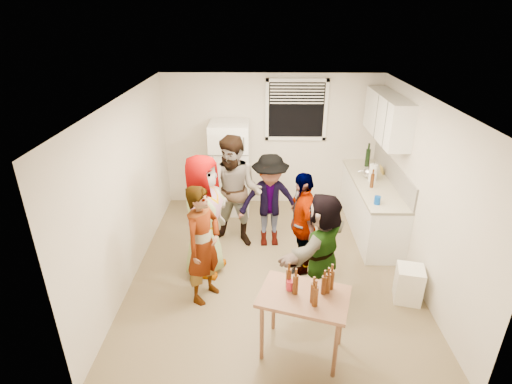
{
  "coord_description": "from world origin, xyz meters",
  "views": [
    {
      "loc": [
        -0.17,
        -4.97,
        3.53
      ],
      "look_at": [
        -0.25,
        0.18,
        1.15
      ],
      "focal_mm": 28.0,
      "sensor_mm": 36.0,
      "label": 1
    }
  ],
  "objects_px": {
    "refrigerator": "(230,168)",
    "guest_black": "(299,269)",
    "guest_back_left": "(236,243)",
    "beer_bottle_table": "(323,293)",
    "guest_orange": "(318,295)",
    "kettle": "(368,178)",
    "guest_back_right": "(269,243)",
    "red_cup": "(290,289)",
    "beer_bottle_counter": "(371,187)",
    "blue_cup": "(377,204)",
    "guest_stripe": "(207,296)",
    "trash_bin": "(409,284)",
    "serving_table": "(301,350)",
    "guest_grey": "(207,269)",
    "wine_bottle": "(367,166)"
  },
  "relations": [
    {
      "from": "refrigerator",
      "to": "guest_black",
      "type": "distance_m",
      "value": 2.4
    },
    {
      "from": "guest_back_left",
      "to": "beer_bottle_table",
      "type": "bearing_deg",
      "value": -50.67
    },
    {
      "from": "guest_back_left",
      "to": "guest_orange",
      "type": "bearing_deg",
      "value": -34.1
    },
    {
      "from": "kettle",
      "to": "guest_back_right",
      "type": "relative_size",
      "value": 0.16
    },
    {
      "from": "beer_bottle_table",
      "to": "guest_back_left",
      "type": "relative_size",
      "value": 0.12
    },
    {
      "from": "beer_bottle_table",
      "to": "guest_orange",
      "type": "distance_m",
      "value": 1.22
    },
    {
      "from": "kettle",
      "to": "red_cup",
      "type": "distance_m",
      "value": 3.23
    },
    {
      "from": "beer_bottle_table",
      "to": "beer_bottle_counter",
      "type": "bearing_deg",
      "value": 66.14
    },
    {
      "from": "blue_cup",
      "to": "guest_stripe",
      "type": "xyz_separation_m",
      "value": [
        -2.43,
        -1.01,
        -0.9
      ]
    },
    {
      "from": "trash_bin",
      "to": "serving_table",
      "type": "bearing_deg",
      "value": -148.59
    },
    {
      "from": "guest_grey",
      "to": "wine_bottle",
      "type": "bearing_deg",
      "value": -37.34
    },
    {
      "from": "beer_bottle_counter",
      "to": "wine_bottle",
      "type": "bearing_deg",
      "value": 81.08
    },
    {
      "from": "serving_table",
      "to": "blue_cup",
      "type": "bearing_deg",
      "value": 57.2
    },
    {
      "from": "blue_cup",
      "to": "serving_table",
      "type": "bearing_deg",
      "value": -122.8
    },
    {
      "from": "guest_grey",
      "to": "guest_orange",
      "type": "xyz_separation_m",
      "value": [
        1.58,
        -0.56,
        0.0
      ]
    },
    {
      "from": "kettle",
      "to": "guest_orange",
      "type": "distance_m",
      "value": 2.42
    },
    {
      "from": "blue_cup",
      "to": "guest_stripe",
      "type": "bearing_deg",
      "value": -157.55
    },
    {
      "from": "trash_bin",
      "to": "guest_orange",
      "type": "bearing_deg",
      "value": 177.04
    },
    {
      "from": "red_cup",
      "to": "guest_back_right",
      "type": "distance_m",
      "value": 2.32
    },
    {
      "from": "blue_cup",
      "to": "guest_back_right",
      "type": "distance_m",
      "value": 1.84
    },
    {
      "from": "wine_bottle",
      "to": "serving_table",
      "type": "relative_size",
      "value": 0.35
    },
    {
      "from": "wine_bottle",
      "to": "red_cup",
      "type": "distance_m",
      "value": 3.76
    },
    {
      "from": "guest_orange",
      "to": "guest_back_right",
      "type": "bearing_deg",
      "value": -115.7
    },
    {
      "from": "wine_bottle",
      "to": "guest_grey",
      "type": "distance_m",
      "value": 3.48
    },
    {
      "from": "kettle",
      "to": "blue_cup",
      "type": "distance_m",
      "value": 1.02
    },
    {
      "from": "serving_table",
      "to": "guest_grey",
      "type": "distance_m",
      "value": 1.98
    },
    {
      "from": "trash_bin",
      "to": "serving_table",
      "type": "distance_m",
      "value": 1.75
    },
    {
      "from": "kettle",
      "to": "wine_bottle",
      "type": "height_order",
      "value": "wine_bottle"
    },
    {
      "from": "beer_bottle_counter",
      "to": "guest_grey",
      "type": "bearing_deg",
      "value": -158.61
    },
    {
      "from": "wine_bottle",
      "to": "trash_bin",
      "type": "height_order",
      "value": "wine_bottle"
    },
    {
      "from": "trash_bin",
      "to": "guest_back_right",
      "type": "distance_m",
      "value": 2.28
    },
    {
      "from": "kettle",
      "to": "guest_grey",
      "type": "height_order",
      "value": "kettle"
    },
    {
      "from": "refrigerator",
      "to": "guest_stripe",
      "type": "relative_size",
      "value": 1.06
    },
    {
      "from": "refrigerator",
      "to": "red_cup",
      "type": "height_order",
      "value": "refrigerator"
    },
    {
      "from": "red_cup",
      "to": "kettle",
      "type": "bearing_deg",
      "value": 62.17
    },
    {
      "from": "guest_stripe",
      "to": "beer_bottle_counter",
      "type": "bearing_deg",
      "value": -27.66
    },
    {
      "from": "kettle",
      "to": "trash_bin",
      "type": "bearing_deg",
      "value": -67.3
    },
    {
      "from": "serving_table",
      "to": "guest_black",
      "type": "height_order",
      "value": "serving_table"
    },
    {
      "from": "refrigerator",
      "to": "beer_bottle_counter",
      "type": "xyz_separation_m",
      "value": [
        2.35,
        -0.95,
        0.05
      ]
    },
    {
      "from": "blue_cup",
      "to": "red_cup",
      "type": "bearing_deg",
      "value": -127.04
    },
    {
      "from": "guest_black",
      "to": "guest_orange",
      "type": "distance_m",
      "value": 0.63
    },
    {
      "from": "wine_bottle",
      "to": "beer_bottle_counter",
      "type": "distance_m",
      "value": 0.97
    },
    {
      "from": "guest_orange",
      "to": "serving_table",
      "type": "bearing_deg",
      "value": 20.05
    },
    {
      "from": "red_cup",
      "to": "guest_stripe",
      "type": "height_order",
      "value": "red_cup"
    },
    {
      "from": "guest_grey",
      "to": "beer_bottle_counter",
      "type": "bearing_deg",
      "value": -51.73
    },
    {
      "from": "guest_back_right",
      "to": "guest_stripe",
      "type": "bearing_deg",
      "value": -126.17
    },
    {
      "from": "beer_bottle_table",
      "to": "guest_orange",
      "type": "bearing_deg",
      "value": 83.17
    },
    {
      "from": "guest_grey",
      "to": "guest_black",
      "type": "height_order",
      "value": "guest_grey"
    },
    {
      "from": "blue_cup",
      "to": "guest_back_right",
      "type": "height_order",
      "value": "blue_cup"
    },
    {
      "from": "refrigerator",
      "to": "kettle",
      "type": "relative_size",
      "value": 6.67
    }
  ]
}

